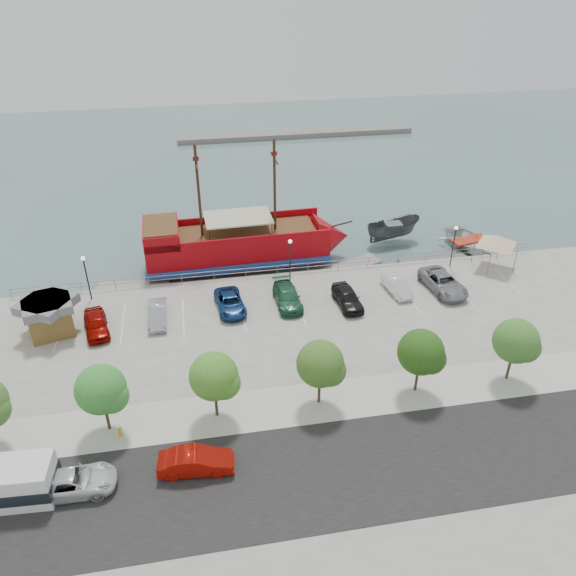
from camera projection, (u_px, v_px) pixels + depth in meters
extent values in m
plane|color=#4A6766|center=(304.00, 329.00, 47.80)|extent=(160.00, 160.00, 0.00)
cube|color=gray|center=(382.00, 549.00, 29.99)|extent=(100.00, 58.00, 1.20)
cube|color=black|center=(357.00, 468.00, 33.86)|extent=(100.00, 8.00, 0.04)
cube|color=beige|center=(333.00, 400.00, 38.89)|extent=(100.00, 4.00, 0.05)
cylinder|color=gray|center=(288.00, 265.00, 53.32)|extent=(50.00, 0.06, 0.06)
cylinder|color=gray|center=(288.00, 269.00, 53.53)|extent=(50.00, 0.06, 0.06)
cube|color=gray|center=(296.00, 134.00, 95.19)|extent=(40.00, 3.00, 0.80)
cube|color=#A0050D|center=(237.00, 246.00, 56.27)|extent=(18.01, 6.15, 2.90)
cube|color=#204796|center=(238.00, 254.00, 56.76)|extent=(18.35, 6.49, 0.67)
cone|color=#A0050D|center=(331.00, 237.00, 58.01)|extent=(3.74, 5.46, 5.35)
cube|color=#A0050D|center=(161.00, 233.00, 53.81)|extent=(3.52, 5.68, 1.56)
cube|color=brown|center=(160.00, 225.00, 53.37)|extent=(3.29, 5.23, 0.13)
cube|color=brown|center=(242.00, 232.00, 55.58)|extent=(14.64, 5.37, 0.17)
cube|color=#A0050D|center=(233.00, 218.00, 57.53)|extent=(17.84, 0.80, 0.78)
cube|color=#A0050D|center=(240.00, 242.00, 53.08)|extent=(17.84, 0.80, 0.78)
cylinder|color=#382111|center=(275.00, 186.00, 53.81)|extent=(0.28, 0.28, 9.14)
cylinder|color=#382111|center=(199.00, 192.00, 52.52)|extent=(0.28, 0.28, 9.14)
cylinder|color=#382111|center=(274.00, 158.00, 52.34)|extent=(0.26, 3.35, 0.16)
cylinder|color=#382111|center=(196.00, 164.00, 51.05)|extent=(0.26, 3.35, 0.16)
cube|color=beige|center=(238.00, 217.00, 54.67)|extent=(6.60, 4.44, 0.13)
cylinder|color=#382111|center=(339.00, 225.00, 57.45)|extent=(2.78, 0.27, 0.66)
imported|color=#454649|center=(393.00, 232.00, 61.09)|extent=(6.65, 3.52, 2.45)
imported|color=silver|center=(469.00, 243.00, 59.89)|extent=(6.10, 7.62, 1.41)
cube|color=gray|center=(133.00, 287.00, 53.20)|extent=(6.82, 2.80, 0.38)
cube|color=gray|center=(349.00, 268.00, 56.39)|extent=(7.29, 4.68, 0.40)
cube|color=slate|center=(433.00, 260.00, 57.74)|extent=(7.34, 3.10, 0.41)
cube|color=brown|center=(50.00, 319.00, 45.22)|extent=(3.98, 3.98, 2.37)
cube|color=slate|center=(46.00, 304.00, 44.46)|extent=(4.51, 4.51, 0.76)
cylinder|color=slate|center=(473.00, 250.00, 55.30)|extent=(0.08, 0.08, 2.40)
cylinder|color=slate|center=(499.00, 247.00, 55.90)|extent=(0.08, 0.08, 2.40)
cylinder|color=slate|center=(489.00, 264.00, 52.97)|extent=(0.08, 0.08, 2.40)
cylinder|color=slate|center=(515.00, 260.00, 53.57)|extent=(0.08, 0.08, 2.40)
pyramid|color=white|center=(498.00, 236.00, 53.32)|extent=(4.90, 4.90, 0.98)
imported|color=silver|center=(72.00, 482.00, 32.15)|extent=(4.97, 2.31, 1.38)
imported|color=#A60F06|center=(196.00, 461.00, 33.36)|extent=(4.64, 1.95, 1.49)
cylinder|color=gold|center=(121.00, 433.00, 35.93)|extent=(0.23, 0.23, 0.59)
sphere|color=gold|center=(120.00, 429.00, 35.76)|extent=(0.25, 0.25, 0.25)
cylinder|color=black|center=(88.00, 280.00, 48.96)|extent=(0.12, 0.12, 4.00)
sphere|color=#FFF2CC|center=(83.00, 258.00, 47.86)|extent=(0.36, 0.36, 0.36)
cylinder|color=black|center=(290.00, 262.00, 51.68)|extent=(0.12, 0.12, 4.00)
sphere|color=#FFF2CC|center=(290.00, 241.00, 50.57)|extent=(0.36, 0.36, 0.36)
cylinder|color=black|center=(453.00, 248.00, 54.09)|extent=(0.12, 0.12, 4.00)
sphere|color=#FFF2CC|center=(456.00, 228.00, 52.99)|extent=(0.36, 0.36, 0.36)
cylinder|color=#473321|center=(107.00, 416.00, 36.06)|extent=(0.20, 0.20, 2.20)
sphere|color=#30772C|center=(101.00, 389.00, 34.85)|extent=(3.20, 3.20, 3.20)
sphere|color=#30772C|center=(111.00, 396.00, 34.90)|extent=(2.20, 2.20, 2.20)
cylinder|color=#473321|center=(216.00, 403.00, 37.11)|extent=(0.20, 0.20, 2.20)
sphere|color=#3F7723|center=(214.00, 376.00, 35.91)|extent=(3.20, 3.20, 3.20)
sphere|color=#3F7723|center=(224.00, 383.00, 35.96)|extent=(2.20, 2.20, 2.20)
cylinder|color=#473321|center=(319.00, 390.00, 38.17)|extent=(0.20, 0.20, 2.20)
sphere|color=#395D20|center=(320.00, 364.00, 36.96)|extent=(3.20, 3.20, 3.20)
sphere|color=#395D20|center=(330.00, 370.00, 37.01)|extent=(2.20, 2.20, 2.20)
cylinder|color=#473321|center=(417.00, 378.00, 39.23)|extent=(0.20, 0.20, 2.20)
sphere|color=#234913|center=(421.00, 352.00, 38.02)|extent=(3.20, 3.20, 3.20)
sphere|color=#234913|center=(430.00, 358.00, 38.07)|extent=(2.20, 2.20, 2.20)
cylinder|color=#473321|center=(509.00, 367.00, 40.28)|extent=(0.20, 0.20, 2.20)
sphere|color=#376A26|center=(516.00, 341.00, 39.08)|extent=(3.20, 3.20, 3.20)
sphere|color=#376A26|center=(525.00, 347.00, 39.12)|extent=(2.20, 2.20, 2.20)
imported|color=#8C0701|center=(96.00, 324.00, 45.40)|extent=(2.68, 4.74, 1.52)
imported|color=#A6A9B5|center=(157.00, 314.00, 46.73)|extent=(1.50, 4.26, 1.40)
imported|color=navy|center=(230.00, 303.00, 48.23)|extent=(2.68, 5.02, 1.34)
imported|color=#225839|center=(287.00, 297.00, 48.94)|extent=(2.24, 5.10, 1.46)
imported|color=black|center=(347.00, 297.00, 48.76)|extent=(2.19, 4.67, 1.55)
imported|color=white|center=(397.00, 286.00, 50.63)|extent=(1.96, 4.20, 1.33)
imported|color=gray|center=(443.00, 283.00, 50.86)|extent=(3.32, 5.90, 1.56)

